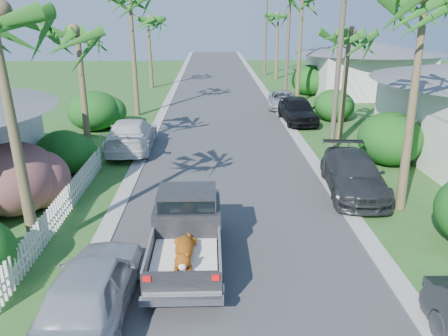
{
  "coord_description": "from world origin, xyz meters",
  "views": [
    {
      "loc": [
        -0.73,
        -8.87,
        6.93
      ],
      "look_at": [
        -0.27,
        6.62,
        1.4
      ],
      "focal_mm": 35.0,
      "sensor_mm": 36.0,
      "label": 1
    }
  ],
  "objects_px": {
    "pickup_truck": "(187,227)",
    "parked_car_lf": "(131,135)",
    "parked_car_rm": "(353,174)",
    "parked_car_rd": "(282,100)",
    "palm_l_d": "(148,18)",
    "utility_pole_c": "(288,43)",
    "palm_r_d": "(278,15)",
    "house_right_far": "(366,70)",
    "parked_car_ln": "(92,288)",
    "palm_l_b": "(76,31)",
    "utility_pole_b": "(339,63)",
    "palm_r_b": "(349,32)",
    "utility_pole_d": "(266,34)",
    "parked_car_rf": "(298,110)"
  },
  "relations": [
    {
      "from": "parked_car_rm",
      "to": "house_right_far",
      "type": "distance_m",
      "value": 23.93
    },
    {
      "from": "parked_car_rm",
      "to": "parked_car_lf",
      "type": "height_order",
      "value": "parked_car_lf"
    },
    {
      "from": "parked_car_rm",
      "to": "house_right_far",
      "type": "bearing_deg",
      "value": 75.97
    },
    {
      "from": "parked_car_lf",
      "to": "utility_pole_d",
      "type": "xyz_separation_m",
      "value": [
        10.6,
        29.35,
        3.78
      ]
    },
    {
      "from": "parked_car_rd",
      "to": "parked_car_ln",
      "type": "xyz_separation_m",
      "value": [
        -8.29,
        -24.21,
        0.16
      ]
    },
    {
      "from": "pickup_truck",
      "to": "palm_l_d",
      "type": "distance_m",
      "value": 32.23
    },
    {
      "from": "palm_l_b",
      "to": "utility_pole_b",
      "type": "relative_size",
      "value": 0.82
    },
    {
      "from": "palm_r_b",
      "to": "palm_r_d",
      "type": "xyz_separation_m",
      "value": [
        -0.1,
        25.0,
        0.79
      ]
    },
    {
      "from": "parked_car_rf",
      "to": "palm_l_b",
      "type": "xyz_separation_m",
      "value": [
        -11.8,
        -7.51,
        5.3
      ]
    },
    {
      "from": "parked_car_rd",
      "to": "palm_l_b",
      "type": "distance_m",
      "value": 17.65
    },
    {
      "from": "pickup_truck",
      "to": "palm_l_d",
      "type": "xyz_separation_m",
      "value": [
        -5.03,
        31.37,
        5.43
      ]
    },
    {
      "from": "pickup_truck",
      "to": "utility_pole_c",
      "type": "relative_size",
      "value": 0.57
    },
    {
      "from": "parked_car_rd",
      "to": "palm_r_b",
      "type": "bearing_deg",
      "value": -70.86
    },
    {
      "from": "pickup_truck",
      "to": "parked_car_rf",
      "type": "xyz_separation_m",
      "value": [
        6.47,
        16.87,
        -0.17
      ]
    },
    {
      "from": "parked_car_rm",
      "to": "utility_pole_c",
      "type": "relative_size",
      "value": 0.59
    },
    {
      "from": "palm_r_b",
      "to": "utility_pole_d",
      "type": "bearing_deg",
      "value": 92.05
    },
    {
      "from": "house_right_far",
      "to": "parked_car_ln",
      "type": "bearing_deg",
      "value": -118.96
    },
    {
      "from": "parked_car_rd",
      "to": "utility_pole_c",
      "type": "distance_m",
      "value": 5.57
    },
    {
      "from": "palm_l_b",
      "to": "palm_r_d",
      "type": "xyz_separation_m",
      "value": [
        13.3,
        28.0,
        0.59
      ]
    },
    {
      "from": "parked_car_rm",
      "to": "palm_r_d",
      "type": "relative_size",
      "value": 0.66
    },
    {
      "from": "parked_car_ln",
      "to": "palm_l_d",
      "type": "distance_m",
      "value": 34.59
    },
    {
      "from": "parked_car_rm",
      "to": "parked_car_rd",
      "type": "bearing_deg",
      "value": 96.58
    },
    {
      "from": "palm_l_d",
      "to": "utility_pole_b",
      "type": "height_order",
      "value": "utility_pole_b"
    },
    {
      "from": "palm_l_b",
      "to": "palm_r_b",
      "type": "distance_m",
      "value": 13.73
    },
    {
      "from": "parked_car_rm",
      "to": "utility_pole_d",
      "type": "height_order",
      "value": "utility_pole_d"
    },
    {
      "from": "palm_l_d",
      "to": "utility_pole_c",
      "type": "bearing_deg",
      "value": -26.38
    },
    {
      "from": "parked_car_lf",
      "to": "palm_l_d",
      "type": "bearing_deg",
      "value": -87.11
    },
    {
      "from": "palm_l_b",
      "to": "palm_l_d",
      "type": "xyz_separation_m",
      "value": [
        0.3,
        22.0,
        0.29
      ]
    },
    {
      "from": "palm_l_b",
      "to": "palm_r_d",
      "type": "distance_m",
      "value": 31.0
    },
    {
      "from": "pickup_truck",
      "to": "palm_r_d",
      "type": "xyz_separation_m",
      "value": [
        7.97,
        37.37,
        5.73
      ]
    },
    {
      "from": "parked_car_rf",
      "to": "utility_pole_d",
      "type": "xyz_separation_m",
      "value": [
        0.6,
        23.49,
        3.76
      ]
    },
    {
      "from": "pickup_truck",
      "to": "parked_car_lf",
      "type": "xyz_separation_m",
      "value": [
        -3.53,
        11.02,
        -0.19
      ]
    },
    {
      "from": "house_right_far",
      "to": "utility_pole_c",
      "type": "distance_m",
      "value": 8.06
    },
    {
      "from": "parked_car_rm",
      "to": "parked_car_rf",
      "type": "height_order",
      "value": "parked_car_rf"
    },
    {
      "from": "parked_car_ln",
      "to": "palm_l_b",
      "type": "xyz_separation_m",
      "value": [
        -3.2,
        12.0,
        5.36
      ]
    },
    {
      "from": "parked_car_rm",
      "to": "parked_car_rd",
      "type": "xyz_separation_m",
      "value": [
        -0.31,
        16.72,
        -0.14
      ]
    },
    {
      "from": "utility_pole_c",
      "to": "utility_pole_d",
      "type": "distance_m",
      "value": 15.0
    },
    {
      "from": "pickup_truck",
      "to": "parked_car_rd",
      "type": "distance_m",
      "value": 22.44
    },
    {
      "from": "palm_r_b",
      "to": "utility_pole_b",
      "type": "distance_m",
      "value": 2.61
    },
    {
      "from": "pickup_truck",
      "to": "utility_pole_c",
      "type": "distance_m",
      "value": 26.58
    },
    {
      "from": "parked_car_rd",
      "to": "palm_r_d",
      "type": "xyz_separation_m",
      "value": [
        1.81,
        15.8,
        6.12
      ]
    },
    {
      "from": "palm_l_d",
      "to": "palm_r_b",
      "type": "distance_m",
      "value": 23.08
    },
    {
      "from": "parked_car_rd",
      "to": "parked_car_ln",
      "type": "distance_m",
      "value": 25.59
    },
    {
      "from": "palm_l_d",
      "to": "utility_pole_c",
      "type": "distance_m",
      "value": 13.63
    },
    {
      "from": "parked_car_lf",
      "to": "house_right_far",
      "type": "xyz_separation_m",
      "value": [
        18.0,
        16.35,
        1.3
      ]
    },
    {
      "from": "parked_car_ln",
      "to": "palm_r_b",
      "type": "distance_m",
      "value": 18.86
    },
    {
      "from": "pickup_truck",
      "to": "house_right_far",
      "type": "relative_size",
      "value": 0.57
    },
    {
      "from": "palm_r_d",
      "to": "utility_pole_c",
      "type": "height_order",
      "value": "utility_pole_c"
    },
    {
      "from": "house_right_far",
      "to": "utility_pole_c",
      "type": "relative_size",
      "value": 1.0
    },
    {
      "from": "utility_pole_b",
      "to": "utility_pole_c",
      "type": "height_order",
      "value": "same"
    }
  ]
}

